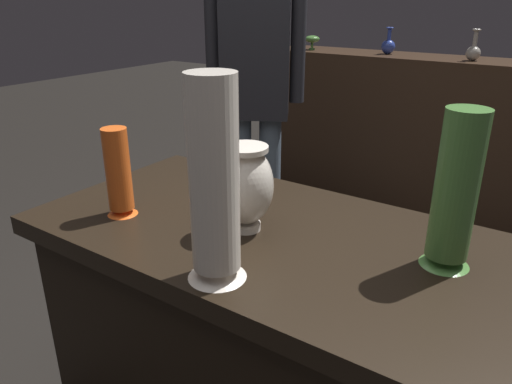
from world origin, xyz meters
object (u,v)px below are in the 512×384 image
Objects in this scene: shelf_vase_center at (473,51)px; shelf_vase_left at (388,46)px; vase_right_accent at (455,193)px; vase_centerpiece at (246,185)px; vase_tall_behind at (118,174)px; vase_left_accent at (214,186)px; visitor_near_left at (255,86)px; shelf_vase_far_left at (312,39)px.

shelf_vase_center reaches higher than shelf_vase_left.
vase_centerpiece is at bearing -167.23° from vase_right_accent.
vase_tall_behind is 1.45× the size of shelf_vase_left.
visitor_near_left is at bearing 121.42° from vase_left_accent.
vase_left_accent is (0.08, -0.21, 0.09)m from vase_centerpiece.
vase_centerpiece is at bearing 110.32° from vase_left_accent.
shelf_vase_center is at bearing -0.48° from shelf_vase_far_left.
vase_right_accent is 1.50m from visitor_near_left.
shelf_vase_center is (0.04, 2.17, 0.12)m from vase_centerpiece.
visitor_near_left is at bearing -75.01° from shelf_vase_far_left.
vase_tall_behind is 0.15× the size of visitor_near_left.
shelf_vase_center reaches higher than shelf_vase_far_left.
vase_left_accent reaches higher than vase_centerpiece.
visitor_near_left reaches higher than vase_right_accent.
vase_left_accent is 4.16× the size of shelf_vase_far_left.
vase_left_accent reaches higher than vase_right_accent.
shelf_vase_left is (-0.93, 2.12, 0.07)m from vase_right_accent.
vase_left_accent is 2.50m from shelf_vase_left.
shelf_vase_far_left is (-1.08, 2.40, 0.05)m from vase_left_accent.
shelf_vase_center is 1.04m from shelf_vase_far_left.
vase_left_accent reaches higher than shelf_vase_left.
shelf_vase_center is 0.52m from shelf_vase_left.
visitor_near_left is (-0.78, 1.27, -0.07)m from vase_left_accent.
vase_left_accent reaches higher than shelf_vase_far_left.
vase_centerpiece is at bearing 19.07° from vase_tall_behind.
shelf_vase_far_left is 1.17m from visitor_near_left.
vase_tall_behind is 0.81m from vase_right_accent.
visitor_near_left is (0.30, -1.13, -0.12)m from shelf_vase_far_left.
vase_centerpiece is 0.52× the size of vase_left_accent.
vase_right_accent is at bearing -78.71° from shelf_vase_center.
shelf_vase_left is (-0.48, 2.23, 0.12)m from vase_centerpiece.
vase_tall_behind is at bearing -160.93° from vase_centerpiece.
shelf_vase_center reaches higher than vase_right_accent.
vase_tall_behind is 2.35m from shelf_vase_left.
shelf_vase_center is at bearing 88.91° from vase_centerpiece.
shelf_vase_left is 0.52m from shelf_vase_far_left.
shelf_vase_left is 1.61× the size of shelf_vase_far_left.
vase_centerpiece is 0.63× the size of vase_right_accent.
vase_centerpiece is at bearing -65.42° from shelf_vase_far_left.
shelf_vase_center is at bearing 90.91° from vase_left_accent.
vase_centerpiece is 1.33× the size of shelf_vase_left.
vase_right_accent is 2.54m from shelf_vase_far_left.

